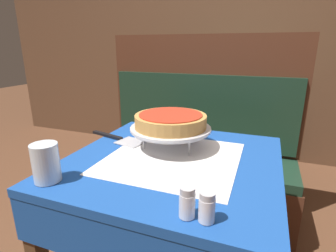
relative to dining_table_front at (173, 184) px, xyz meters
name	(u,v)px	position (x,y,z in m)	size (l,w,h in m)	color
dining_table_front	(173,184)	(0.00, 0.00, 0.00)	(0.78, 0.78, 0.77)	#194799
dining_table_rear	(233,108)	(0.05, 1.49, -0.01)	(0.72, 0.72, 0.77)	#1E6B33
booth_bench	(195,165)	(-0.11, 0.78, -0.29)	(1.34, 0.44, 1.26)	#4C2819
back_wall_panel	(239,44)	(0.00, 2.03, 0.54)	(6.00, 0.04, 2.40)	brown
pizza_pan_stand	(171,129)	(-0.05, 0.10, 0.19)	(0.33, 0.33, 0.09)	#ADADB2
deep_dish_pizza	(171,120)	(-0.05, 0.10, 0.23)	(0.29, 0.29, 0.06)	#C68E47
pizza_server	(119,139)	(-0.30, 0.10, 0.12)	(0.30, 0.13, 0.01)	#BCBCC1
water_glass_near	(46,163)	(-0.31, -0.31, 0.17)	(0.08, 0.08, 0.12)	silver
salt_shaker	(187,202)	(0.15, -0.33, 0.15)	(0.04, 0.04, 0.08)	silver
pepper_shaker	(207,207)	(0.20, -0.33, 0.15)	(0.04, 0.04, 0.08)	silver
napkin_holder	(194,122)	(-0.01, 0.35, 0.16)	(0.10, 0.05, 0.09)	#B2B2B7
condiment_caddy	(240,91)	(0.10, 1.43, 0.15)	(0.15, 0.15, 0.18)	black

